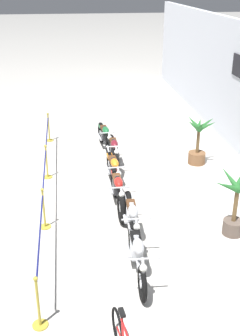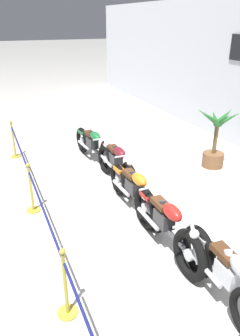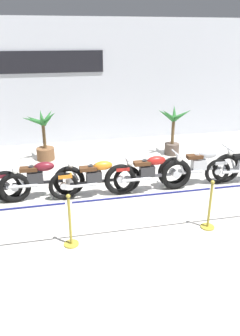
# 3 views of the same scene
# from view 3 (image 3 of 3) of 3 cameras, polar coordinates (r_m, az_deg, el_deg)

# --- Properties ---
(ground_plane) EXTENTS (120.00, 120.00, 0.00)m
(ground_plane) POSITION_cam_3_polar(r_m,az_deg,el_deg) (7.67, 1.15, -6.18)
(ground_plane) COLOR silver
(back_wall) EXTENTS (28.00, 0.29, 4.20)m
(back_wall) POSITION_cam_3_polar(r_m,az_deg,el_deg) (11.89, -4.73, 14.68)
(back_wall) COLOR silver
(back_wall) RESTS_ON ground
(motorcycle_maroon_1) EXTENTS (2.22, 0.62, 0.96)m
(motorcycle_maroon_1) POSITION_cam_3_polar(r_m,az_deg,el_deg) (7.95, -14.08, -2.03)
(motorcycle_maroon_1) COLOR black
(motorcycle_maroon_1) RESTS_ON ground
(motorcycle_orange_2) EXTENTS (2.25, 0.62, 0.93)m
(motorcycle_orange_2) POSITION_cam_3_polar(r_m,az_deg,el_deg) (7.85, -4.13, -1.76)
(motorcycle_orange_2) COLOR black
(motorcycle_orange_2) RESTS_ON ground
(motorcycle_red_3) EXTENTS (2.23, 0.62, 0.97)m
(motorcycle_red_3) POSITION_cam_3_polar(r_m,az_deg,el_deg) (8.06, 5.09, -1.02)
(motorcycle_red_3) COLOR black
(motorcycle_red_3) RESTS_ON ground
(motorcycle_silver_4) EXTENTS (2.27, 0.62, 0.98)m
(motorcycle_silver_4) POSITION_cam_3_polar(r_m,az_deg,el_deg) (8.69, 13.85, 0.19)
(motorcycle_silver_4) COLOR black
(motorcycle_silver_4) RESTS_ON ground
(potted_palm_left_of_row) EXTENTS (1.07, 0.91, 1.57)m
(potted_palm_left_of_row) POSITION_cam_3_polar(r_m,az_deg,el_deg) (10.36, -13.11, 5.19)
(potted_palm_left_of_row) COLOR brown
(potted_palm_left_of_row) RESTS_ON ground
(potted_palm_right_of_row) EXTENTS (1.19, 1.07, 1.61)m
(potted_palm_right_of_row) POSITION_cam_3_polar(r_m,az_deg,el_deg) (10.69, 9.21, 6.23)
(potted_palm_right_of_row) COLOR brown
(potted_palm_right_of_row) RESTS_ON ground
(stanchion_far_left) EXTENTS (9.09, 0.28, 1.05)m
(stanchion_far_left) POSITION_cam_3_polar(r_m,az_deg,el_deg) (5.98, -8.37, -7.33)
(stanchion_far_left) COLOR gold
(stanchion_far_left) RESTS_ON ground
(stanchion_mid_left) EXTENTS (0.28, 0.28, 1.05)m
(stanchion_mid_left) POSITION_cam_3_polar(r_m,az_deg,el_deg) (6.17, -8.64, -10.33)
(stanchion_mid_left) COLOR gold
(stanchion_mid_left) RESTS_ON ground
(stanchion_mid_right) EXTENTS (0.28, 0.28, 1.05)m
(stanchion_mid_right) POSITION_cam_3_polar(r_m,az_deg,el_deg) (6.84, 15.26, -7.41)
(stanchion_mid_right) COLOR gold
(stanchion_mid_right) RESTS_ON ground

